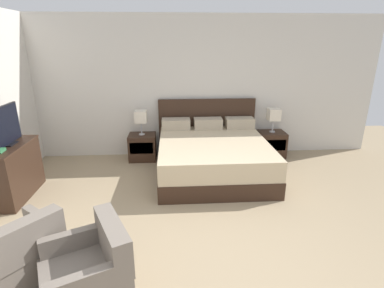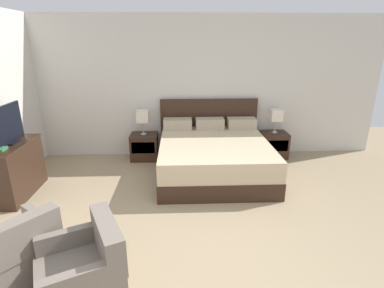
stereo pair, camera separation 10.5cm
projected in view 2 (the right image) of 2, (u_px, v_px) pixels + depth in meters
The scene contains 11 objects.
ground_plane at pixel (216, 282), 2.90m from camera, with size 10.71×10.71×0.00m, color #998466.
wall_back at pixel (196, 88), 5.86m from camera, with size 7.29×0.06×2.71m, color beige.
bed at pixel (214, 155), 5.22m from camera, with size 1.92×2.04×1.15m.
nightstand_left at pixel (144, 147), 5.88m from camera, with size 0.52×0.44×0.51m.
nightstand_right at pixel (273, 145), 5.99m from camera, with size 0.52×0.44×0.51m.
table_lamp_left at pixel (143, 117), 5.69m from camera, with size 0.23×0.23×0.47m.
table_lamp_right at pixel (276, 115), 5.79m from camera, with size 0.23×0.23×0.47m.
dresser at pixel (14, 169), 4.44m from camera, with size 0.45×1.06×0.81m.
tv at pixel (7, 125), 4.27m from camera, with size 0.18×0.75×0.56m.
armchair_by_window at pixel (16, 255), 2.86m from camera, with size 0.97×0.96×0.76m.
armchair_companion at pixel (84, 275), 2.62m from camera, with size 0.91×0.91×0.76m.
Camera 2 is at (-0.33, -2.29, 2.22)m, focal length 28.00 mm.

